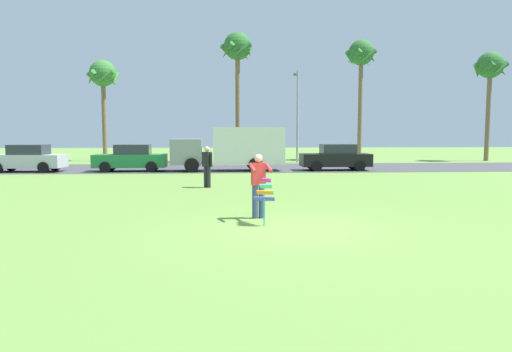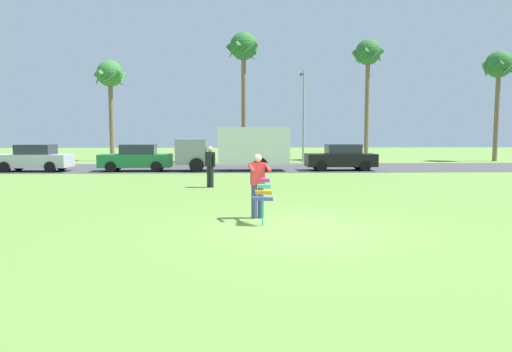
{
  "view_description": "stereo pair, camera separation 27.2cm",
  "coord_description": "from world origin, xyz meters",
  "views": [
    {
      "loc": [
        -1.77,
        -10.86,
        2.31
      ],
      "look_at": [
        -0.93,
        2.47,
        1.05
      ],
      "focal_mm": 32.52,
      "sensor_mm": 36.0,
      "label": 1
    },
    {
      "loc": [
        -1.5,
        -10.87,
        2.31
      ],
      "look_at": [
        -0.93,
        2.47,
        1.05
      ],
      "focal_mm": 32.52,
      "sensor_mm": 36.0,
      "label": 2
    }
  ],
  "objects": [
    {
      "name": "person_walker_near",
      "position": [
        -2.6,
        8.61,
        0.93
      ],
      "size": [
        0.45,
        0.41,
        1.73
      ],
      "color": "#26262B",
      "rests_on": "ground"
    },
    {
      "name": "palm_tree_left_near",
      "position": [
        -11.64,
        27.48,
        6.69
      ],
      "size": [
        2.58,
        2.71,
        8.08
      ],
      "color": "brown",
      "rests_on": "ground"
    },
    {
      "name": "parked_truck_grey_van",
      "position": [
        -1.3,
        17.01,
        1.41
      ],
      "size": [
        6.75,
        2.24,
        2.62
      ],
      "color": "gray",
      "rests_on": "ground"
    },
    {
      "name": "ground_plane",
      "position": [
        0.0,
        0.0,
        0.0
      ],
      "size": [
        120.0,
        120.0,
        0.0
      ],
      "primitive_type": "plane",
      "color": "olive"
    },
    {
      "name": "palm_tree_right_near",
      "position": [
        -0.91,
        25.26,
        8.4
      ],
      "size": [
        2.58,
        2.71,
        9.94
      ],
      "color": "brown",
      "rests_on": "ground"
    },
    {
      "name": "road_strip",
      "position": [
        0.0,
        19.41,
        0.01
      ],
      "size": [
        120.0,
        8.0,
        0.01
      ],
      "primitive_type": "cube",
      "color": "#424247",
      "rests_on": "ground"
    },
    {
      "name": "palm_tree_far_left",
      "position": [
        19.38,
        25.67,
        7.32
      ],
      "size": [
        2.58,
        2.71,
        8.75
      ],
      "color": "brown",
      "rests_on": "ground"
    },
    {
      "name": "parked_car_green",
      "position": [
        -7.45,
        17.01,
        0.77
      ],
      "size": [
        4.26,
        1.94,
        1.6
      ],
      "color": "#1E7238",
      "rests_on": "ground"
    },
    {
      "name": "palm_tree_centre_far",
      "position": [
        9.43,
        27.74,
        8.44
      ],
      "size": [
        2.58,
        2.71,
        9.98
      ],
      "color": "brown",
      "rests_on": "ground"
    },
    {
      "name": "parked_car_black",
      "position": [
        4.87,
        17.01,
        0.77
      ],
      "size": [
        4.21,
        1.85,
        1.6
      ],
      "color": "black",
      "rests_on": "ground"
    },
    {
      "name": "parked_car_silver",
      "position": [
        -13.44,
        17.01,
        0.77
      ],
      "size": [
        4.25,
        1.94,
        1.6
      ],
      "color": "silver",
      "rests_on": "ground"
    },
    {
      "name": "kite_held",
      "position": [
        -0.82,
        0.61,
        0.77
      ],
      "size": [
        0.53,
        0.69,
        1.14
      ],
      "color": "#D83399",
      "rests_on": "ground"
    },
    {
      "name": "streetlight_pole",
      "position": [
        3.65,
        24.73,
        4.0
      ],
      "size": [
        0.24,
        1.65,
        7.0
      ],
      "color": "#9E9EA3",
      "rests_on": "ground"
    },
    {
      "name": "person_kite_flyer",
      "position": [
        -0.93,
        1.45,
        0.95
      ],
      "size": [
        0.62,
        0.71,
        1.73
      ],
      "color": "#384772",
      "rests_on": "ground"
    }
  ]
}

